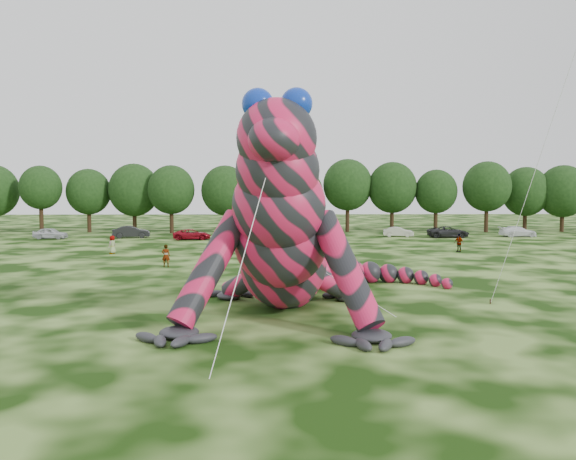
# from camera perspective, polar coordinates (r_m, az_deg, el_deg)

# --- Properties ---
(ground) EXTENTS (240.00, 240.00, 0.00)m
(ground) POSITION_cam_1_polar(r_m,az_deg,el_deg) (23.13, 7.32, -10.86)
(ground) COLOR #16330A
(ground) RESTS_ON ground
(inflatable_gecko) EXTENTS (19.07, 21.97, 10.22)m
(inflatable_gecko) POSITION_cam_1_polar(r_m,az_deg,el_deg) (28.46, -0.27, 2.37)
(inflatable_gecko) COLOR #CC1949
(inflatable_gecko) RESTS_ON ground
(tree_3) EXTENTS (5.81, 5.23, 9.44)m
(tree_3) POSITION_cam_1_polar(r_m,az_deg,el_deg) (85.45, -23.81, 2.86)
(tree_3) COLOR black
(tree_3) RESTS_ON ground
(tree_4) EXTENTS (6.22, 5.60, 9.06)m
(tree_4) POSITION_cam_1_polar(r_m,az_deg,el_deg) (84.91, -19.59, 2.83)
(tree_4) COLOR black
(tree_4) RESTS_ON ground
(tree_5) EXTENTS (7.16, 6.44, 9.80)m
(tree_5) POSITION_cam_1_polar(r_m,az_deg,el_deg) (82.87, -15.35, 3.15)
(tree_5) COLOR black
(tree_5) RESTS_ON ground
(tree_6) EXTENTS (6.52, 5.86, 9.49)m
(tree_6) POSITION_cam_1_polar(r_m,az_deg,el_deg) (80.01, -11.77, 3.08)
(tree_6) COLOR black
(tree_6) RESTS_ON ground
(tree_7) EXTENTS (6.68, 6.01, 9.48)m
(tree_7) POSITION_cam_1_polar(r_m,az_deg,el_deg) (79.16, -6.41, 3.12)
(tree_7) COLOR black
(tree_7) RESTS_ON ground
(tree_8) EXTENTS (6.14, 5.53, 8.94)m
(tree_8) POSITION_cam_1_polar(r_m,az_deg,el_deg) (79.08, -2.15, 2.95)
(tree_8) COLOR black
(tree_8) RESTS_ON ground
(tree_9) EXTENTS (5.27, 4.74, 8.68)m
(tree_9) POSITION_cam_1_polar(r_m,az_deg,el_deg) (79.57, 1.66, 2.86)
(tree_9) COLOR black
(tree_9) RESTS_ON ground
(tree_10) EXTENTS (7.09, 6.38, 10.50)m
(tree_10) POSITION_cam_1_polar(r_m,az_deg,el_deg) (81.39, 6.07, 3.51)
(tree_10) COLOR black
(tree_10) RESTS_ON ground
(tree_11) EXTENTS (7.01, 6.31, 10.07)m
(tree_11) POSITION_cam_1_polar(r_m,az_deg,el_deg) (82.12, 10.54, 3.32)
(tree_11) COLOR black
(tree_11) RESTS_ON ground
(tree_12) EXTENTS (5.99, 5.39, 8.97)m
(tree_12) POSITION_cam_1_polar(r_m,az_deg,el_deg) (83.23, 14.80, 2.88)
(tree_12) COLOR black
(tree_12) RESTS_ON ground
(tree_13) EXTENTS (6.83, 6.15, 10.13)m
(tree_13) POSITION_cam_1_polar(r_m,az_deg,el_deg) (84.94, 19.54, 3.19)
(tree_13) COLOR black
(tree_13) RESTS_ON ground
(tree_14) EXTENTS (6.82, 6.14, 9.40)m
(tree_14) POSITION_cam_1_polar(r_m,az_deg,el_deg) (88.87, 22.97, 2.90)
(tree_14) COLOR black
(tree_14) RESTS_ON ground
(tree_15) EXTENTS (7.17, 6.45, 9.63)m
(tree_15) POSITION_cam_1_polar(r_m,az_deg,el_deg) (90.23, 26.13, 2.89)
(tree_15) COLOR black
(tree_15) RESTS_ON ground
(car_0) EXTENTS (4.20, 1.98, 1.39)m
(car_0) POSITION_cam_1_polar(r_m,az_deg,el_deg) (74.99, -22.99, -0.31)
(car_0) COLOR silver
(car_0) RESTS_ON ground
(car_1) EXTENTS (4.81, 2.49, 1.51)m
(car_1) POSITION_cam_1_polar(r_m,az_deg,el_deg) (73.20, -15.65, -0.19)
(car_1) COLOR black
(car_1) RESTS_ON ground
(car_2) EXTENTS (4.78, 2.56, 1.28)m
(car_2) POSITION_cam_1_polar(r_m,az_deg,el_deg) (69.06, -9.72, -0.44)
(car_2) COLOR maroon
(car_2) RESTS_ON ground
(car_3) EXTENTS (4.57, 2.12, 1.29)m
(car_3) POSITION_cam_1_polar(r_m,az_deg,el_deg) (71.19, -4.92, -0.26)
(car_3) COLOR #A0A5A9
(car_3) RESTS_ON ground
(car_4) EXTENTS (4.58, 2.58, 1.47)m
(car_4) POSITION_cam_1_polar(r_m,az_deg,el_deg) (71.78, 2.56, -0.14)
(car_4) COLOR navy
(car_4) RESTS_ON ground
(car_5) EXTENTS (4.03, 1.99, 1.27)m
(car_5) POSITION_cam_1_polar(r_m,az_deg,el_deg) (73.64, 11.14, -0.19)
(car_5) COLOR beige
(car_5) RESTS_ON ground
(car_6) EXTENTS (5.21, 2.46, 1.44)m
(car_6) POSITION_cam_1_polar(r_m,az_deg,el_deg) (74.04, 15.96, -0.18)
(car_6) COLOR #242427
(car_6) RESTS_ON ground
(car_7) EXTENTS (4.74, 2.03, 1.36)m
(car_7) POSITION_cam_1_polar(r_m,az_deg,el_deg) (78.14, 22.31, -0.14)
(car_7) COLOR white
(car_7) RESTS_ON ground
(spectator_5) EXTENTS (0.65, 1.64, 1.72)m
(spectator_5) POSITION_cam_1_polar(r_m,az_deg,el_deg) (38.81, 4.31, -3.50)
(spectator_5) COLOR gray
(spectator_5) RESTS_ON ground
(spectator_0) EXTENTS (0.65, 0.44, 1.76)m
(spectator_0) POSITION_cam_1_polar(r_m,az_deg,el_deg) (44.72, -12.30, -2.56)
(spectator_0) COLOR gray
(spectator_0) RESTS_ON ground
(spectator_1) EXTENTS (1.13, 1.11, 1.83)m
(spectator_1) POSITION_cam_1_polar(r_m,az_deg,el_deg) (48.74, -1.38, -1.89)
(spectator_1) COLOR gray
(spectator_1) RESTS_ON ground
(spectator_3) EXTENTS (0.97, 1.07, 1.75)m
(spectator_3) POSITION_cam_1_polar(r_m,az_deg,el_deg) (56.83, 16.96, -1.27)
(spectator_3) COLOR gray
(spectator_3) RESTS_ON ground
(spectator_4) EXTENTS (0.85, 0.99, 1.71)m
(spectator_4) POSITION_cam_1_polar(r_m,az_deg,el_deg) (55.45, -17.41, -1.43)
(spectator_4) COLOR gray
(spectator_4) RESTS_ON ground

